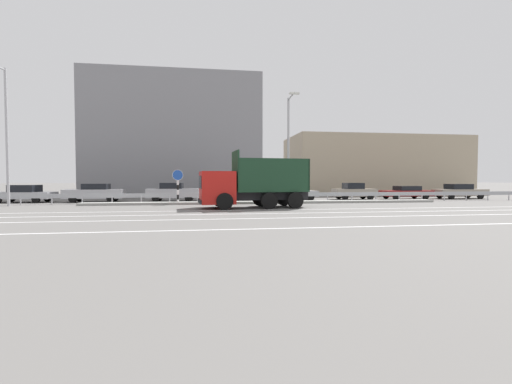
{
  "coord_description": "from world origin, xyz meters",
  "views": [
    {
      "loc": [
        -4.61,
        -22.99,
        1.86
      ],
      "look_at": [
        -1.13,
        1.07,
        0.96
      ],
      "focal_mm": 24.0,
      "sensor_mm": 36.0,
      "label": 1
    }
  ],
  "objects": [
    {
      "name": "median_island",
      "position": [
        0.0,
        2.93,
        0.09
      ],
      "size": [
        27.31,
        1.1,
        0.18
      ],
      "primitive_type": "cube",
      "color": "gray",
      "rests_on": "ground_plane"
    },
    {
      "name": "parked_car_3",
      "position": [
        -2.03,
        6.91,
        0.72
      ],
      "size": [
        4.48,
        2.0,
        1.44
      ],
      "rotation": [
        0.0,
        0.0,
        -1.54
      ],
      "color": "#A3A3A8",
      "rests_on": "ground_plane"
    },
    {
      "name": "lane_strip_3",
      "position": [
        -1.51,
        -10.37,
        0.0
      ],
      "size": [
        49.65,
        0.16,
        0.01
      ],
      "primitive_type": "cube",
      "color": "silver",
      "rests_on": "ground_plane"
    },
    {
      "name": "median_road_sign",
      "position": [
        -6.73,
        2.93,
        1.38
      ],
      "size": [
        0.79,
        0.16,
        2.58
      ],
      "color": "white",
      "rests_on": "ground_plane"
    },
    {
      "name": "parked_car_2",
      "position": [
        -7.43,
        6.7,
        0.79
      ],
      "size": [
        4.38,
        1.94,
        1.57
      ],
      "rotation": [
        0.0,
        0.0,
        -1.62
      ],
      "color": "#A3A3A8",
      "rests_on": "ground_plane"
    },
    {
      "name": "street_lamp_1",
      "position": [
        1.63,
        2.61,
        4.57
      ],
      "size": [
        0.71,
        2.57,
        8.1
      ],
      "color": "#ADADB2",
      "rests_on": "ground_plane"
    },
    {
      "name": "median_guardrail",
      "position": [
        -0.0,
        4.21,
        0.57
      ],
      "size": [
        49.65,
        0.09,
        0.78
      ],
      "color": "#9EA0A5",
      "rests_on": "ground_plane"
    },
    {
      "name": "parked_car_0",
      "position": [
        -19.22,
        6.93,
        0.71
      ],
      "size": [
        4.8,
        2.14,
        1.41
      ],
      "rotation": [
        0.0,
        0.0,
        1.49
      ],
      "color": "#A3A3A8",
      "rests_on": "ground_plane"
    },
    {
      "name": "background_building_0",
      "position": [
        -8.05,
        18.59,
        6.62
      ],
      "size": [
        18.66,
        11.31,
        13.23
      ],
      "primitive_type": "cube",
      "color": "gray",
      "rests_on": "ground_plane"
    },
    {
      "name": "lane_strip_1",
      "position": [
        -1.51,
        -4.76,
        0.0
      ],
      "size": [
        49.65,
        0.16,
        0.01
      ],
      "primitive_type": "cube",
      "color": "silver",
      "rests_on": "ground_plane"
    },
    {
      "name": "street_lamp_0",
      "position": [
        -18.23,
        2.64,
        5.29
      ],
      "size": [
        0.71,
        2.77,
        9.47
      ],
      "color": "#ADADB2",
      "rests_on": "ground_plane"
    },
    {
      "name": "lane_strip_2",
      "position": [
        -1.51,
        -6.98,
        0.0
      ],
      "size": [
        49.65,
        0.16,
        0.01
      ],
      "primitive_type": "cube",
      "color": "silver",
      "rests_on": "ground_plane"
    },
    {
      "name": "parked_car_4",
      "position": [
        3.16,
        6.85,
        0.65
      ],
      "size": [
        4.08,
        2.2,
        1.23
      ],
      "rotation": [
        0.0,
        0.0,
        -1.5
      ],
      "color": "#A3A3A8",
      "rests_on": "ground_plane"
    },
    {
      "name": "parked_car_5",
      "position": [
        8.9,
        7.0,
        0.76
      ],
      "size": [
        3.9,
        1.88,
        1.53
      ],
      "rotation": [
        0.0,
        0.0,
        -1.6
      ],
      "color": "gray",
      "rests_on": "ground_plane"
    },
    {
      "name": "parked_car_7",
      "position": [
        19.45,
        6.68,
        0.72
      ],
      "size": [
        4.86,
        1.88,
        1.42
      ],
      "rotation": [
        0.0,
        0.0,
        -1.58
      ],
      "color": "gray",
      "rests_on": "ground_plane"
    },
    {
      "name": "parked_car_1",
      "position": [
        -13.72,
        6.7,
        0.76
      ],
      "size": [
        4.62,
        1.94,
        1.5
      ],
      "rotation": [
        0.0,
        0.0,
        1.6
      ],
      "color": "#A3A3A8",
      "rests_on": "ground_plane"
    },
    {
      "name": "lane_strip_0",
      "position": [
        -1.51,
        -2.59,
        0.0
      ],
      "size": [
        49.65,
        0.16,
        0.01
      ],
      "primitive_type": "cube",
      "color": "silver",
      "rests_on": "ground_plane"
    },
    {
      "name": "parked_car_6",
      "position": [
        14.03,
        6.9,
        0.65
      ],
      "size": [
        4.88,
        1.98,
        1.24
      ],
      "rotation": [
        0.0,
        0.0,
        1.6
      ],
      "color": "maroon",
      "rests_on": "ground_plane"
    },
    {
      "name": "background_building_1",
      "position": [
        16.7,
        18.39,
        3.58
      ],
      "size": [
        21.66,
        9.24,
        7.16
      ],
      "primitive_type": "cube",
      "color": "tan",
      "rests_on": "ground_plane"
    },
    {
      "name": "ground_plane",
      "position": [
        0.0,
        0.0,
        0.0
      ],
      "size": [
        320.0,
        320.0,
        0.0
      ],
      "primitive_type": "plane",
      "color": "#605E5B"
    },
    {
      "name": "dump_truck",
      "position": [
        -2.37,
        -0.86,
        1.27
      ],
      "size": [
        7.25,
        3.19,
        3.7
      ],
      "rotation": [
        0.0,
        0.0,
        1.66
      ],
      "color": "red",
      "rests_on": "ground_plane"
    }
  ]
}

